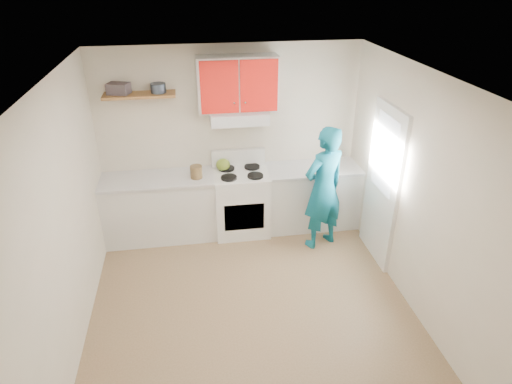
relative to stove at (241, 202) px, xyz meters
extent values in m
plane|color=brown|center=(-0.10, -1.57, -0.46)|extent=(3.80, 3.80, 0.00)
cube|color=white|center=(-0.10, -1.57, 2.14)|extent=(3.60, 3.80, 0.04)
cube|color=beige|center=(-0.10, 0.32, 0.84)|extent=(3.60, 0.04, 2.60)
cube|color=beige|center=(-0.10, -3.47, 0.84)|extent=(3.60, 0.04, 2.60)
cube|color=beige|center=(-1.90, -1.57, 0.84)|extent=(0.04, 3.80, 2.60)
cube|color=beige|center=(1.70, -1.57, 0.84)|extent=(0.04, 3.80, 2.60)
cube|color=white|center=(1.68, -0.88, 0.56)|extent=(0.05, 0.85, 2.05)
cube|color=white|center=(1.65, -0.88, 0.99)|extent=(0.01, 0.55, 0.95)
cube|color=silver|center=(-1.14, 0.02, -0.01)|extent=(1.52, 0.60, 0.90)
cube|color=silver|center=(1.04, 0.02, -0.01)|extent=(1.32, 0.60, 0.90)
cube|color=white|center=(0.00, 0.00, 0.00)|extent=(0.76, 0.65, 0.92)
cube|color=silver|center=(0.00, 0.10, 1.24)|extent=(0.76, 0.44, 0.15)
cube|color=red|center=(0.00, 0.16, 1.66)|extent=(1.02, 0.33, 0.70)
cube|color=brown|center=(-1.25, 0.18, 1.56)|extent=(0.90, 0.30, 0.04)
cube|color=#473F45|center=(-1.50, 0.20, 1.65)|extent=(0.31, 0.26, 0.14)
cylinder|color=#333D4C|center=(-1.01, 0.18, 1.64)|extent=(0.26, 0.26, 0.12)
ellipsoid|color=olive|center=(-0.23, 0.13, 0.54)|extent=(0.26, 0.26, 0.17)
cylinder|color=brown|center=(-0.61, -0.06, 0.54)|extent=(0.18, 0.18, 0.19)
cube|color=olive|center=(0.64, 0.02, 0.45)|extent=(0.29, 0.23, 0.02)
cube|color=red|center=(1.46, -0.06, 0.44)|extent=(0.39, 0.36, 0.01)
imported|color=#0C5E74|center=(1.03, -0.53, 0.40)|extent=(0.74, 0.63, 1.72)
camera|label=1|loc=(-0.66, -5.48, 3.06)|focal=30.96mm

